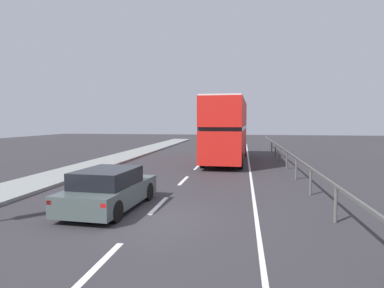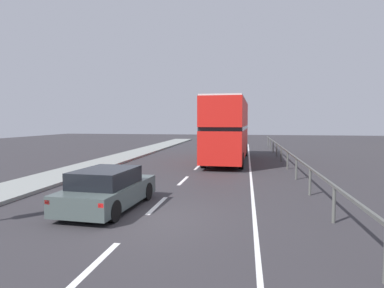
% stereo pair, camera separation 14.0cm
% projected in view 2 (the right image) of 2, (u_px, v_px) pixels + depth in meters
% --- Properties ---
extents(ground_plane, '(75.28, 120.00, 0.10)m').
position_uv_depth(ground_plane, '(146.00, 218.00, 9.89)').
color(ground_plane, '#302D31').
extents(lane_paint_markings, '(3.40, 46.00, 0.01)m').
position_uv_depth(lane_paint_markings, '(227.00, 173.00, 18.19)').
color(lane_paint_markings, silver).
rests_on(lane_paint_markings, ground).
extents(bridge_side_railing, '(0.10, 42.00, 1.09)m').
position_uv_depth(bridge_side_railing, '(292.00, 158.00, 17.79)').
color(bridge_side_railing, '#4F514C').
rests_on(bridge_side_railing, ground).
extents(double_decker_bus_red, '(2.88, 10.49, 4.43)m').
position_uv_depth(double_decker_bus_red, '(228.00, 128.00, 23.25)').
color(double_decker_bus_red, red).
rests_on(double_decker_bus_red, ground).
extents(hatchback_car_near, '(2.06, 4.19, 1.34)m').
position_uv_depth(hatchback_car_near, '(108.00, 189.00, 10.72)').
color(hatchback_car_near, '#434F4E').
rests_on(hatchback_car_near, ground).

